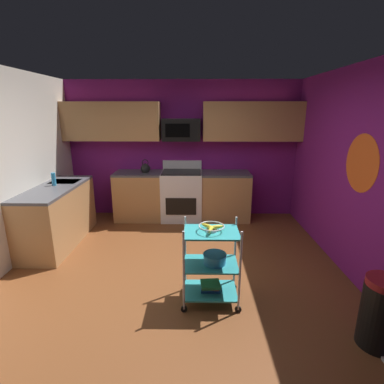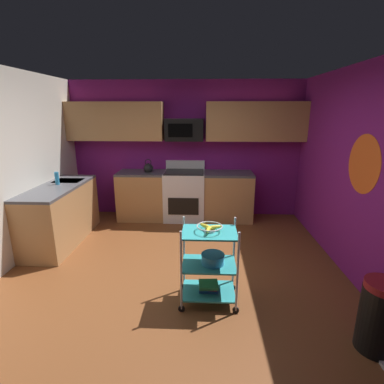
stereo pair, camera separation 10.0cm
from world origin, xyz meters
The scene contains 15 objects.
floor centered at (0.00, 0.00, -0.02)m, with size 4.40×4.80×0.04m, color brown.
wall_back centered at (0.00, 2.43, 1.30)m, with size 4.52×0.06×2.60m, color #751970.
wall_right centered at (2.23, 0.00, 1.30)m, with size 0.06×4.80×2.60m, color #751970.
wall_flower_decal centered at (2.20, 0.10, 1.45)m, with size 0.69×0.69×0.00m, color #E5591E.
counter_run centered at (-0.76, 1.66, 0.46)m, with size 3.48×2.24×0.92m.
oven_range centered at (-0.01, 2.10, 0.48)m, with size 0.76×0.65×1.10m.
upper_cabinets centered at (0.00, 2.23, 1.85)m, with size 4.40×0.33×0.70m.
microwave centered at (-0.01, 2.21, 1.70)m, with size 0.70×0.39×0.40m.
rolling_cart centered at (0.43, -0.48, 0.45)m, with size 0.64×0.43×0.91m.
fruit_bowl centered at (0.43, -0.48, 0.88)m, with size 0.27×0.27×0.07m.
mixing_bowl_large centered at (0.47, -0.48, 0.52)m, with size 0.25×0.25×0.11m.
book_stack centered at (0.43, -0.48, 0.18)m, with size 0.22×0.20×0.09m.
kettle centered at (-0.69, 2.10, 1.00)m, with size 0.21×0.18×0.26m.
dish_soap_bottle centered at (-1.94, 1.07, 1.02)m, with size 0.06×0.06×0.20m, color #2D8CBF.
trash_can centered at (1.90, -1.10, 0.33)m, with size 0.34×0.42×0.66m.
Camera 1 is at (0.27, -3.32, 2.05)m, focal length 27.47 mm.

